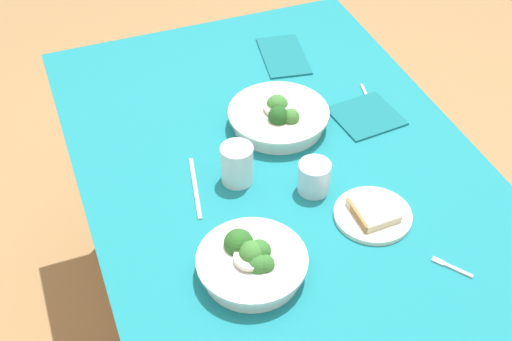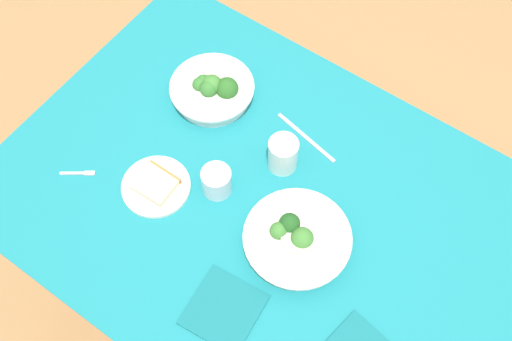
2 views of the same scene
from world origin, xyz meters
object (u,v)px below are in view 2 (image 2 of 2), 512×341
object	(u,v)px
water_glass_center	(217,181)
table_knife_left	(306,137)
water_glass_side	(283,154)
bread_side_plate	(156,185)
broccoli_bowl_near	(213,90)
napkin_folded_upper	(224,309)
broccoli_bowl_far	(296,240)
fork_by_near_bowl	(79,173)

from	to	relation	value
water_glass_center	table_knife_left	world-z (taller)	water_glass_center
water_glass_side	table_knife_left	world-z (taller)	water_glass_side
bread_side_plate	water_glass_center	distance (m)	0.16
broccoli_bowl_near	napkin_folded_upper	distance (m)	0.62
broccoli_bowl_far	fork_by_near_bowl	size ratio (longest dim) A/B	3.28
water_glass_side	napkin_folded_upper	bearing A→B (deg)	105.03
water_glass_side	napkin_folded_upper	world-z (taller)	water_glass_side
bread_side_plate	broccoli_bowl_far	bearing A→B (deg)	-168.80
broccoli_bowl_far	napkin_folded_upper	distance (m)	0.25
bread_side_plate	water_glass_side	bearing A→B (deg)	-132.70
broccoli_bowl_near	bread_side_plate	xyz separation A→B (m)	(-0.05, 0.32, -0.02)
broccoli_bowl_far	water_glass_center	world-z (taller)	broccoli_bowl_far
broccoli_bowl_near	water_glass_side	size ratio (longest dim) A/B	2.33
water_glass_side	fork_by_near_bowl	distance (m)	0.55
table_knife_left	napkin_folded_upper	xyz separation A→B (m)	(-0.10, 0.52, 0.00)
fork_by_near_bowl	table_knife_left	xyz separation A→B (m)	(-0.43, -0.44, -0.00)
broccoli_bowl_near	fork_by_near_bowl	bearing A→B (deg)	70.95
table_knife_left	broccoli_bowl_near	bearing A→B (deg)	18.27
bread_side_plate	water_glass_side	xyz separation A→B (m)	(-0.23, -0.25, 0.04)
water_glass_center	fork_by_near_bowl	bearing A→B (deg)	28.41
table_knife_left	bread_side_plate	bearing A→B (deg)	67.33
broccoli_bowl_near	water_glass_center	world-z (taller)	broccoli_bowl_near
water_glass_center	table_knife_left	xyz separation A→B (m)	(-0.11, -0.27, -0.04)
water_glass_center	broccoli_bowl_far	bearing A→B (deg)	177.12
bread_side_plate	napkin_folded_upper	size ratio (longest dim) A/B	1.08
broccoli_bowl_far	table_knife_left	bearing A→B (deg)	-61.63
bread_side_plate	fork_by_near_bowl	xyz separation A→B (m)	(0.19, 0.09, -0.01)
bread_side_plate	water_glass_center	world-z (taller)	water_glass_center
fork_by_near_bowl	napkin_folded_upper	size ratio (longest dim) A/B	0.49
bread_side_plate	fork_by_near_bowl	size ratio (longest dim) A/B	2.22
water_glass_side	fork_by_near_bowl	xyz separation A→B (m)	(0.43, 0.34, -0.05)
broccoli_bowl_far	broccoli_bowl_near	xyz separation A→B (m)	(0.44, -0.24, 0.00)
broccoli_bowl_far	water_glass_center	size ratio (longest dim) A/B	3.35
broccoli_bowl_far	broccoli_bowl_near	distance (m)	0.51
napkin_folded_upper	broccoli_bowl_far	bearing A→B (deg)	-101.29
broccoli_bowl_far	fork_by_near_bowl	bearing A→B (deg)	15.73
bread_side_plate	napkin_folded_upper	xyz separation A→B (m)	(-0.34, 0.16, -0.01)
napkin_folded_upper	water_glass_side	bearing A→B (deg)	-74.97
broccoli_bowl_near	table_knife_left	size ratio (longest dim) A/B	1.12
table_knife_left	water_glass_center	bearing A→B (deg)	79.60
broccoli_bowl_far	water_glass_center	xyz separation A→B (m)	(0.26, -0.01, 0.01)
fork_by_near_bowl	bread_side_plate	bearing A→B (deg)	-11.50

